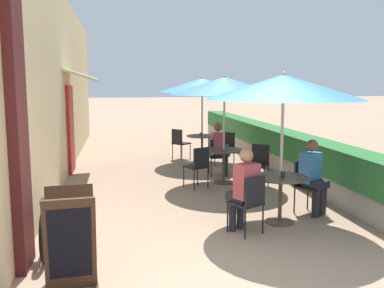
{
  "coord_description": "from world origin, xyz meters",
  "views": [
    {
      "loc": [
        -1.25,
        -4.49,
        2.17
      ],
      "look_at": [
        0.15,
        3.53,
        1.0
      ],
      "focal_mm": 40.0,
      "sensor_mm": 36.0,
      "label": 1
    }
  ],
  "objects_px": {
    "patio_umbrella_far": "(202,85)",
    "menu_board": "(70,239)",
    "patio_table_near": "(280,188)",
    "patio_table_far": "(202,142)",
    "cafe_chair_mid_right": "(198,164)",
    "bicycle_leaning": "(48,222)",
    "patio_umbrella_mid": "(225,86)",
    "cafe_chair_mid_left": "(214,154)",
    "seated_patron_near_right": "(244,187)",
    "patio_umbrella_near": "(284,87)",
    "cafe_chair_near_right": "(249,200)",
    "seated_patron_near_left": "(313,174)",
    "cafe_chair_far_right": "(180,141)",
    "coffee_cup_near": "(283,175)",
    "coffee_cup_far": "(201,134)",
    "cafe_chair_far_left": "(226,146)",
    "coffee_cup_mid": "(227,147)",
    "patio_table_mid": "(224,158)",
    "cafe_chair_mid_back": "(259,162)",
    "cafe_chair_near_left": "(307,182)",
    "seated_patron_mid_left": "(219,147)"
  },
  "relations": [
    {
      "from": "patio_umbrella_far",
      "to": "menu_board",
      "type": "bearing_deg",
      "value": -112.19
    },
    {
      "from": "patio_table_near",
      "to": "patio_table_far",
      "type": "relative_size",
      "value": 1.0
    },
    {
      "from": "cafe_chair_mid_right",
      "to": "patio_table_near",
      "type": "bearing_deg",
      "value": -96.74
    },
    {
      "from": "bicycle_leaning",
      "to": "patio_umbrella_mid",
      "type": "bearing_deg",
      "value": 41.02
    },
    {
      "from": "cafe_chair_mid_left",
      "to": "patio_table_far",
      "type": "xyz_separation_m",
      "value": [
        0.05,
        1.74,
        0.04
      ]
    },
    {
      "from": "seated_patron_near_right",
      "to": "cafe_chair_mid_right",
      "type": "xyz_separation_m",
      "value": [
        -0.17,
        2.68,
        -0.17
      ]
    },
    {
      "from": "patio_umbrella_near",
      "to": "cafe_chair_near_right",
      "type": "relative_size",
      "value": 2.74
    },
    {
      "from": "seated_patron_near_left",
      "to": "cafe_chair_mid_right",
      "type": "bearing_deg",
      "value": -80.84
    },
    {
      "from": "cafe_chair_far_right",
      "to": "coffee_cup_near",
      "type": "bearing_deg",
      "value": -32.5
    },
    {
      "from": "seated_patron_near_left",
      "to": "patio_umbrella_mid",
      "type": "distance_m",
      "value": 2.95
    },
    {
      "from": "seated_patron_near_left",
      "to": "cafe_chair_far_right",
      "type": "distance_m",
      "value": 5.67
    },
    {
      "from": "seated_patron_near_left",
      "to": "cafe_chair_near_right",
      "type": "height_order",
      "value": "seated_patron_near_left"
    },
    {
      "from": "patio_umbrella_near",
      "to": "cafe_chair_mid_left",
      "type": "relative_size",
      "value": 2.74
    },
    {
      "from": "patio_umbrella_far",
      "to": "coffee_cup_far",
      "type": "bearing_deg",
      "value": -121.58
    },
    {
      "from": "coffee_cup_far",
      "to": "cafe_chair_far_left",
      "type": "bearing_deg",
      "value": -36.69
    },
    {
      "from": "coffee_cup_mid",
      "to": "patio_umbrella_far",
      "type": "xyz_separation_m",
      "value": [
        -0.09,
        2.4,
        1.32
      ]
    },
    {
      "from": "seated_patron_near_right",
      "to": "patio_table_far",
      "type": "distance_m",
      "value": 5.62
    },
    {
      "from": "patio_umbrella_near",
      "to": "cafe_chair_near_right",
      "type": "distance_m",
      "value": 1.76
    },
    {
      "from": "patio_table_near",
      "to": "coffee_cup_far",
      "type": "distance_m",
      "value": 5.19
    },
    {
      "from": "seated_patron_near_right",
      "to": "patio_table_mid",
      "type": "height_order",
      "value": "seated_patron_near_right"
    },
    {
      "from": "patio_umbrella_mid",
      "to": "coffee_cup_mid",
      "type": "relative_size",
      "value": 26.5
    },
    {
      "from": "patio_table_far",
      "to": "bicycle_leaning",
      "type": "distance_m",
      "value": 6.49
    },
    {
      "from": "seated_patron_near_right",
      "to": "patio_umbrella_mid",
      "type": "distance_m",
      "value": 3.43
    },
    {
      "from": "coffee_cup_far",
      "to": "patio_table_far",
      "type": "bearing_deg",
      "value": 58.42
    },
    {
      "from": "patio_table_mid",
      "to": "menu_board",
      "type": "xyz_separation_m",
      "value": [
        -2.78,
        -4.35,
        -0.04
      ]
    },
    {
      "from": "menu_board",
      "to": "cafe_chair_mid_right",
      "type": "bearing_deg",
      "value": 55.97
    },
    {
      "from": "patio_umbrella_near",
      "to": "seated_patron_near_right",
      "type": "relative_size",
      "value": 1.91
    },
    {
      "from": "cafe_chair_mid_back",
      "to": "cafe_chair_far_right",
      "type": "relative_size",
      "value": 1.0
    },
    {
      "from": "seated_patron_near_left",
      "to": "cafe_chair_near_right",
      "type": "relative_size",
      "value": 1.44
    },
    {
      "from": "patio_table_far",
      "to": "coffee_cup_far",
      "type": "height_order",
      "value": "coffee_cup_far"
    },
    {
      "from": "patio_umbrella_far",
      "to": "bicycle_leaning",
      "type": "bearing_deg",
      "value": -119.71
    },
    {
      "from": "cafe_chair_mid_left",
      "to": "coffee_cup_mid",
      "type": "bearing_deg",
      "value": 15.21
    },
    {
      "from": "cafe_chair_far_left",
      "to": "cafe_chair_mid_right",
      "type": "bearing_deg",
      "value": 113.42
    },
    {
      "from": "menu_board",
      "to": "patio_table_near",
      "type": "bearing_deg",
      "value": 22.38
    },
    {
      "from": "patio_table_near",
      "to": "coffee_cup_far",
      "type": "relative_size",
      "value": 9.39
    },
    {
      "from": "cafe_chair_near_left",
      "to": "patio_table_mid",
      "type": "xyz_separation_m",
      "value": [
        -0.85,
        2.33,
        0.04
      ]
    },
    {
      "from": "cafe_chair_near_right",
      "to": "cafe_chair_far_left",
      "type": "xyz_separation_m",
      "value": [
        0.99,
        5.16,
        0.0
      ]
    },
    {
      "from": "cafe_chair_far_right",
      "to": "seated_patron_mid_left",
      "type": "bearing_deg",
      "value": -24.82
    },
    {
      "from": "cafe_chair_near_left",
      "to": "patio_table_far",
      "type": "xyz_separation_m",
      "value": [
        -0.83,
        4.84,
        0.04
      ]
    },
    {
      "from": "cafe_chair_mid_left",
      "to": "coffee_cup_mid",
      "type": "distance_m",
      "value": 0.72
    },
    {
      "from": "coffee_cup_mid",
      "to": "patio_umbrella_far",
      "type": "relative_size",
      "value": 0.04
    },
    {
      "from": "patio_table_near",
      "to": "cafe_chair_near_left",
      "type": "distance_m",
      "value": 0.77
    },
    {
      "from": "cafe_chair_mid_back",
      "to": "cafe_chair_far_left",
      "type": "relative_size",
      "value": 1.0
    },
    {
      "from": "cafe_chair_near_right",
      "to": "patio_umbrella_far",
      "type": "height_order",
      "value": "patio_umbrella_far"
    },
    {
      "from": "patio_table_near",
      "to": "menu_board",
      "type": "distance_m",
      "value": 3.39
    },
    {
      "from": "cafe_chair_far_left",
      "to": "coffee_cup_far",
      "type": "height_order",
      "value": "cafe_chair_far_left"
    },
    {
      "from": "patio_umbrella_near",
      "to": "coffee_cup_near",
      "type": "relative_size",
      "value": 26.5
    },
    {
      "from": "patio_umbrella_mid",
      "to": "cafe_chair_mid_back",
      "type": "xyz_separation_m",
      "value": [
        0.68,
        -0.35,
        -1.59
      ]
    },
    {
      "from": "coffee_cup_mid",
      "to": "seated_patron_near_right",
      "type": "bearing_deg",
      "value": -100.36
    },
    {
      "from": "menu_board",
      "to": "patio_umbrella_near",
      "type": "bearing_deg",
      "value": 22.38
    }
  ]
}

